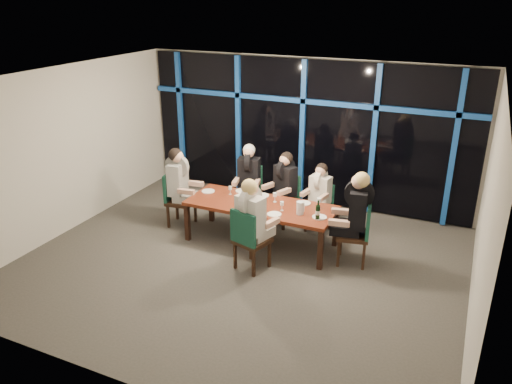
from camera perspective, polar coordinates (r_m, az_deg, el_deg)
room at (r=7.54m, az=-1.89°, el=5.31°), size 7.04×7.00×3.02m
window_wall at (r=10.28m, az=5.47°, el=7.04°), size 6.86×0.43×2.94m
dining_table at (r=8.69m, az=0.54°, el=-1.80°), size 2.60×1.00×0.75m
chair_far_left at (r=9.87m, az=-0.73°, el=0.45°), size 0.56×0.56×1.00m
chair_far_mid at (r=9.51m, az=3.52°, el=-0.52°), size 0.60×0.60×0.98m
chair_far_right at (r=9.34m, az=7.39°, el=-1.43°), size 0.49×0.49×0.90m
chair_end_left at (r=9.55m, az=-9.08°, el=-0.46°), size 0.54×0.54×1.04m
chair_end_right at (r=8.25m, az=11.74°, el=-4.25°), size 0.58×0.58×1.08m
chair_near_mid at (r=7.88m, az=-0.88°, el=-5.17°), size 0.61×0.61×1.06m
diner_far_left at (r=9.65m, az=-0.85°, el=2.46°), size 0.56×0.67×0.98m
diner_far_mid at (r=9.31m, az=3.22°, el=1.56°), size 0.61×0.67×0.96m
diner_far_right at (r=9.14m, az=7.27°, el=0.47°), size 0.49×0.60×0.88m
diner_end_left at (r=9.37m, az=-8.75°, el=1.80°), size 0.68×0.55×1.01m
diner_end_right at (r=8.07m, az=11.33°, el=-1.47°), size 0.72×0.59×1.06m
diner_near_mid at (r=7.76m, az=-0.46°, el=-2.19°), size 0.61×0.72×1.03m
plate_far_left at (r=9.21m, az=-1.61°, el=0.13°), size 0.24×0.24×0.01m
plate_far_mid at (r=9.00m, az=0.73°, el=-0.39°), size 0.24×0.24×0.01m
plate_far_right at (r=8.72m, az=5.49°, el=-1.27°), size 0.24×0.24×0.01m
plate_end_left at (r=9.23m, az=-5.49°, el=0.09°), size 0.24×0.24×0.01m
plate_end_right at (r=8.22m, az=7.26°, el=-2.86°), size 0.24×0.24×0.01m
plate_near_mid at (r=8.26m, az=2.10°, el=-2.56°), size 0.24×0.24×0.01m
wine_bottle at (r=8.10m, az=7.08°, el=-2.30°), size 0.08×0.08×0.33m
water_pitcher at (r=8.27m, az=5.07°, el=-1.82°), size 0.14×0.12×0.22m
tea_light at (r=8.54m, az=-0.59°, el=-1.63°), size 0.05×0.05×0.03m
wine_glass_a at (r=8.61m, az=-2.08°, el=-0.73°), size 0.06×0.06×0.16m
wine_glass_b at (r=8.70m, az=2.17°, el=-0.38°), size 0.07×0.07×0.17m
wine_glass_c at (r=8.38m, az=2.98°, el=-1.38°), size 0.06×0.06×0.16m
wine_glass_d at (r=9.04m, az=-2.97°, el=0.40°), size 0.06×0.06×0.16m
wine_glass_e at (r=8.50m, az=7.21°, el=-1.01°), size 0.07×0.07×0.19m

